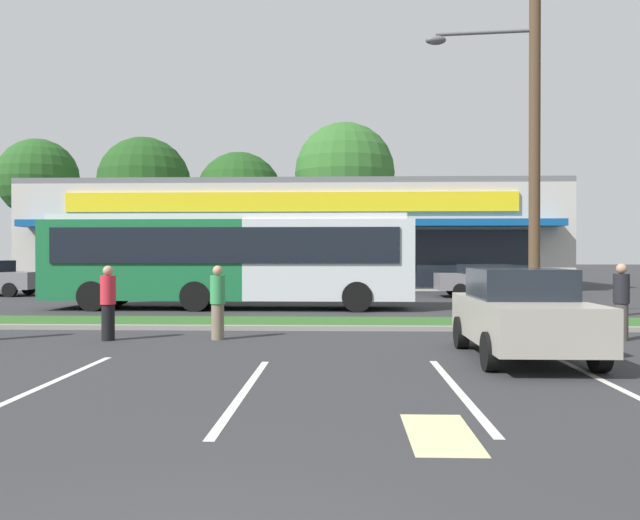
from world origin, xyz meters
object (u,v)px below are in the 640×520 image
pedestrian_by_pole (108,303)px  utility_pole (530,107)px  car_1 (522,313)px  pedestrian_far (621,302)px  city_bus (230,258)px  car_2 (488,280)px  pedestrian_mid (218,302)px

pedestrian_by_pole → utility_pole: bearing=-139.7°
car_1 → pedestrian_far: size_ratio=2.44×
city_bus → car_2: bearing=32.4°
utility_pole → pedestrian_mid: bearing=-157.4°
city_bus → pedestrian_far: 12.80m
car_1 → pedestrian_mid: (-6.01, 2.39, 0.00)m
pedestrian_by_pole → pedestrian_mid: bearing=-152.9°
utility_pole → city_bus: bearing=151.4°
utility_pole → car_2: bearing=82.7°
pedestrian_mid → pedestrian_far: (8.87, 0.14, 0.02)m
pedestrian_by_pole → pedestrian_mid: size_ratio=1.00×
city_bus → car_2: 12.24m
car_1 → pedestrian_mid: bearing=-111.6°
car_1 → car_2: (3.19, 16.94, -0.05)m
pedestrian_mid → pedestrian_far: 8.87m
car_2 → pedestrian_by_pole: size_ratio=2.80×
utility_pole → pedestrian_far: utility_pole is taller
city_bus → pedestrian_by_pole: size_ratio=7.70×
car_1 → utility_pole: bearing=162.8°
city_bus → pedestrian_by_pole: bearing=-98.1°
utility_pole → pedestrian_mid: utility_pole is taller
car_1 → car_2: car_1 is taller
car_1 → pedestrian_far: (2.86, 2.53, 0.03)m
utility_pole → city_bus: utility_pole is taller
car_1 → pedestrian_mid: pedestrian_mid is taller
city_bus → car_2: size_ratio=2.76×
car_2 → car_1: bearing=-100.7°
pedestrian_mid → utility_pole: bearing=177.0°
utility_pole → pedestrian_far: size_ratio=6.47×
pedestrian_by_pole → pedestrian_far: pedestrian_far is taller
car_1 → car_2: bearing=169.3°
utility_pole → car_2: 12.49m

